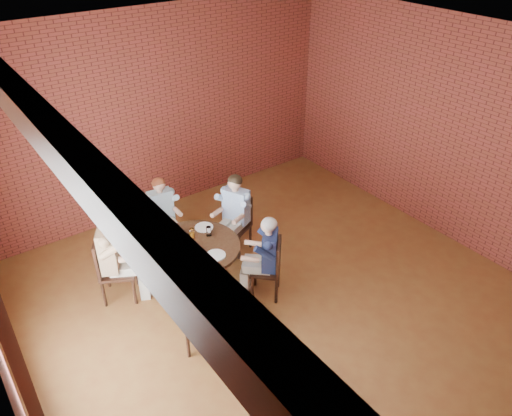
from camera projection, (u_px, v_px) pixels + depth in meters
floor at (288, 315)px, 6.66m from camera, size 7.00×7.00×0.00m
ceiling at (300, 59)px, 4.84m from camera, size 7.00×7.00×0.00m
wall_back at (156, 115)px, 8.14m from camera, size 7.00×0.00×7.00m
wall_right at (463, 138)px, 7.36m from camera, size 0.00×7.00×7.00m
ceiling_beam at (47, 131)px, 3.69m from camera, size 0.22×6.90×0.26m
dining_table at (195, 259)px, 6.82m from camera, size 1.25×1.25×0.75m
chair_a at (237, 220)px, 7.67m from camera, size 0.55×0.55×0.92m
diner_a at (234, 215)px, 7.53m from camera, size 0.78×0.73×1.30m
chair_b at (162, 220)px, 7.71m from camera, size 0.41×0.41×0.88m
diner_b at (163, 215)px, 7.59m from camera, size 0.52×0.62×1.23m
chair_c at (110, 266)px, 6.70m from camera, size 0.63×0.63×0.98m
diner_c at (115, 254)px, 6.62m from camera, size 0.90×0.84×1.41m
chair_d at (203, 316)px, 5.89m from camera, size 0.62×0.62×0.98m
diner_d at (201, 299)px, 5.88m from camera, size 0.83×0.89×1.42m
chair_e at (271, 266)px, 6.74m from camera, size 0.55×0.55×0.90m
diner_e at (266, 258)px, 6.67m from camera, size 0.77×0.76×1.26m
plate_a at (204, 227)px, 7.06m from camera, size 0.26×0.26×0.01m
plate_b at (172, 234)px, 6.93m from camera, size 0.26×0.26×0.01m
plate_c at (159, 253)px, 6.55m from camera, size 0.26×0.26×0.01m
plate_d at (216, 255)px, 6.52m from camera, size 0.26×0.26×0.01m
glass_a at (209, 231)px, 6.87m from camera, size 0.07×0.07×0.14m
glass_b at (192, 233)px, 6.83m from camera, size 0.07×0.07×0.14m
glass_c at (178, 235)px, 6.80m from camera, size 0.07×0.07×0.14m
glass_d at (176, 246)px, 6.59m from camera, size 0.07×0.07×0.14m
glass_e at (184, 252)px, 6.47m from camera, size 0.07×0.07×0.14m
glass_f at (196, 257)px, 6.38m from camera, size 0.07×0.07×0.14m
smartphone at (220, 253)px, 6.57m from camera, size 0.09×0.15×0.01m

